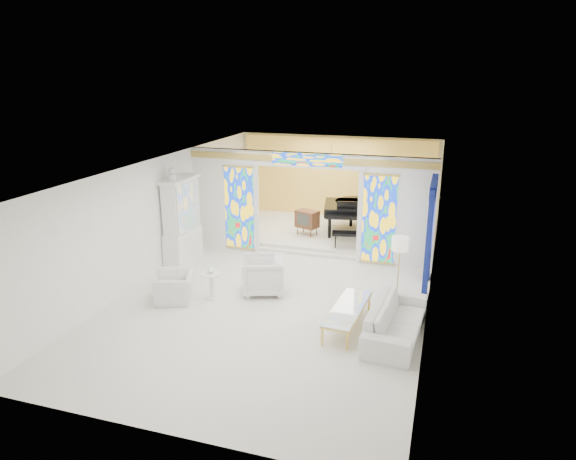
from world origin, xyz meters
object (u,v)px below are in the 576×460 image
(armchair_left, at_px, (175,287))
(tv_console, at_px, (307,219))
(sofa, at_px, (396,320))
(coffee_table, at_px, (348,309))
(armchair_right, at_px, (263,275))
(grand_piano, at_px, (353,208))
(china_cabinet, at_px, (182,221))

(armchair_left, height_order, tv_console, tv_console)
(sofa, distance_m, coffee_table, 1.01)
(armchair_left, relative_size, sofa, 0.41)
(armchair_right, relative_size, sofa, 0.41)
(armchair_right, relative_size, coffee_table, 0.49)
(armchair_right, xyz_separation_m, grand_piano, (1.22, 5.04, 0.50))
(armchair_right, relative_size, grand_piano, 0.32)
(tv_console, bearing_deg, china_cabinet, -114.95)
(china_cabinet, height_order, coffee_table, china_cabinet)
(grand_piano, distance_m, tv_console, 1.54)
(armchair_right, xyz_separation_m, coffee_table, (2.28, -1.12, -0.04))
(china_cabinet, distance_m, tv_console, 4.03)
(armchair_right, height_order, grand_piano, grand_piano)
(armchair_left, xyz_separation_m, grand_piano, (3.05, 6.02, 0.62))
(armchair_left, xyz_separation_m, armchair_right, (1.83, 0.99, 0.12))
(china_cabinet, relative_size, tv_console, 3.49)
(armchair_right, distance_m, tv_console, 4.23)
(grand_piano, bearing_deg, coffee_table, -91.29)
(tv_console, bearing_deg, coffee_table, -46.51)
(sofa, distance_m, grand_piano, 6.62)
(tv_console, bearing_deg, grand_piano, 52.01)
(armchair_left, bearing_deg, grand_piano, 130.16)
(china_cabinet, bearing_deg, coffee_table, -25.89)
(armchair_left, bearing_deg, coffee_table, 65.19)
(coffee_table, bearing_deg, grand_piano, 99.75)
(china_cabinet, bearing_deg, sofa, -22.92)
(armchair_right, height_order, sofa, armchair_right)
(armchair_right, bearing_deg, sofa, 50.11)
(armchair_right, bearing_deg, tv_console, 161.42)
(coffee_table, xyz_separation_m, tv_console, (-2.34, 5.34, 0.28))
(china_cabinet, xyz_separation_m, coffee_table, (5.16, -2.50, -0.76))
(china_cabinet, distance_m, armchair_left, 2.73)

